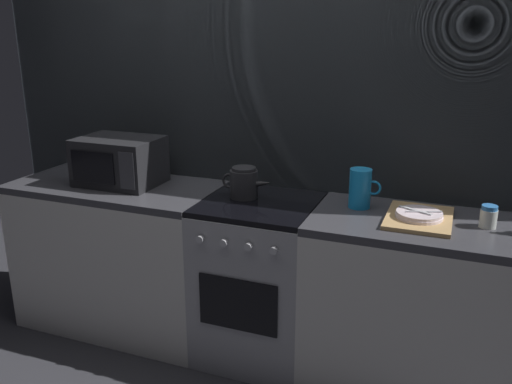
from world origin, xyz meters
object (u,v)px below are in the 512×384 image
at_px(dish_pile, 419,217).
at_px(spice_jar, 489,217).
at_px(microwave, 119,161).
at_px(pitcher, 360,188).
at_px(kettle, 244,183).
at_px(stove_unit, 259,279).

relative_size(dish_pile, spice_jar, 3.81).
bearing_deg(microwave, pitcher, 3.31).
height_order(kettle, pitcher, pitcher).
height_order(kettle, dish_pile, kettle).
relative_size(stove_unit, dish_pile, 2.25).
height_order(microwave, pitcher, microwave).
height_order(pitcher, dish_pile, pitcher).
distance_m(stove_unit, dish_pile, 0.93).
xyz_separation_m(microwave, kettle, (0.77, 0.02, -0.05)).
relative_size(kettle, dish_pile, 0.71).
height_order(stove_unit, spice_jar, spice_jar).
bearing_deg(dish_pile, microwave, 179.61).
bearing_deg(pitcher, kettle, -174.27).
relative_size(stove_unit, microwave, 1.96).
distance_m(kettle, pitcher, 0.61).
bearing_deg(kettle, stove_unit, -20.63).
bearing_deg(pitcher, spice_jar, -6.62).
distance_m(microwave, kettle, 0.77).
distance_m(dish_pile, spice_jar, 0.30).
height_order(stove_unit, kettle, kettle).
relative_size(pitcher, spice_jar, 1.90).
bearing_deg(dish_pile, spice_jar, 4.11).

